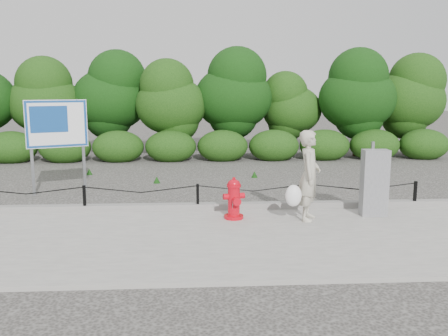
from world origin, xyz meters
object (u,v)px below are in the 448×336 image
pedestrian (308,177)px  utility_cabinet (374,183)px  fire_hydrant (234,199)px  advertising_sign (57,128)px

pedestrian → utility_cabinet: bearing=-60.3°
fire_hydrant → pedestrian: pedestrian is taller
advertising_sign → pedestrian: bearing=-51.1°
fire_hydrant → advertising_sign: advertising_sign is taller
fire_hydrant → pedestrian: size_ratio=0.47×
pedestrian → advertising_sign: 6.76m
pedestrian → utility_cabinet: 1.53m
pedestrian → utility_cabinet: pedestrian is taller
advertising_sign → fire_hydrant: bearing=-57.0°
fire_hydrant → pedestrian: bearing=-19.5°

